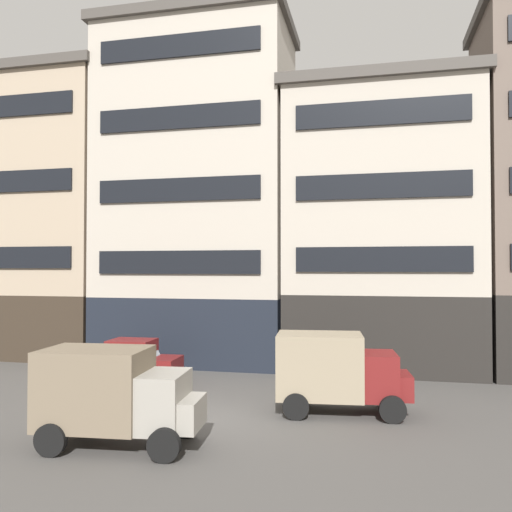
# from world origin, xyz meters

# --- Properties ---
(ground_plane) EXTENTS (120.00, 120.00, 0.00)m
(ground_plane) POSITION_xyz_m (0.00, 0.00, 0.00)
(ground_plane) COLOR #4C4947
(building_far_left) EXTENTS (8.73, 6.18, 15.62)m
(building_far_left) POSITION_xyz_m (-13.04, 10.07, 7.85)
(building_far_left) COLOR #33281E
(building_far_left) RESTS_ON ground_plane
(building_center_left) EXTENTS (10.12, 6.18, 17.67)m
(building_center_left) POSITION_xyz_m (-3.97, 10.07, 8.88)
(building_center_left) COLOR black
(building_center_left) RESTS_ON ground_plane
(building_center_right) EXTENTS (9.40, 6.18, 13.70)m
(building_center_right) POSITION_xyz_m (5.44, 10.07, 6.89)
(building_center_right) COLOR black
(building_center_right) RESTS_ON ground_plane
(delivery_truck_near) EXTENTS (4.49, 2.49, 2.62)m
(delivery_truck_near) POSITION_xyz_m (3.91, 1.51, 1.42)
(delivery_truck_near) COLOR maroon
(delivery_truck_near) RESTS_ON ground_plane
(delivery_truck_far) EXTENTS (4.47, 2.43, 2.62)m
(delivery_truck_far) POSITION_xyz_m (-1.73, -3.07, 1.42)
(delivery_truck_far) COLOR gray
(delivery_truck_far) RESTS_ON ground_plane
(sedan_dark) EXTENTS (3.76, 1.97, 1.83)m
(sedan_dark) POSITION_xyz_m (-4.62, 4.05, 0.91)
(sedan_dark) COLOR maroon
(sedan_dark) RESTS_ON ground_plane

